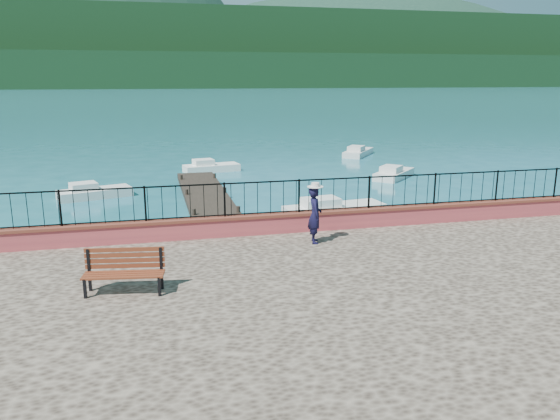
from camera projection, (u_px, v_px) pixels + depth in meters
name	position (u px, v px, depth m)	size (l,w,h in m)	color
ground	(351.00, 319.00, 13.13)	(2000.00, 2000.00, 0.00)	#19596B
parapet	(308.00, 221.00, 16.27)	(28.00, 0.46, 0.58)	#C04547
railing	(309.00, 196.00, 16.09)	(27.00, 0.05, 0.95)	black
dock	(211.00, 206.00, 23.97)	(2.00, 16.00, 0.30)	#2D231C
far_forest	(153.00, 71.00, 294.28)	(900.00, 60.00, 18.00)	black
foothills	(150.00, 51.00, 347.85)	(900.00, 120.00, 44.00)	black
companion_hill	(357.00, 83.00, 592.17)	(448.00, 384.00, 180.00)	#142D23
park_bench	(124.00, 280.00, 11.54)	(1.74, 0.80, 0.93)	black
person	(315.00, 215.00, 14.94)	(0.57, 0.37, 1.57)	black
hat	(315.00, 185.00, 14.74)	(0.44, 0.44, 0.12)	silver
boat_1	(334.00, 206.00, 22.96)	(4.31, 1.30, 0.80)	silver
boat_2	(394.00, 171.00, 31.38)	(3.41, 1.30, 0.80)	silver
boat_3	(95.00, 189.00, 26.27)	(3.38, 1.30, 0.80)	silver
boat_4	(211.00, 165.00, 33.61)	(3.37, 1.30, 0.80)	white
boat_5	(358.00, 150.00, 40.40)	(3.87, 1.30, 0.80)	silver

